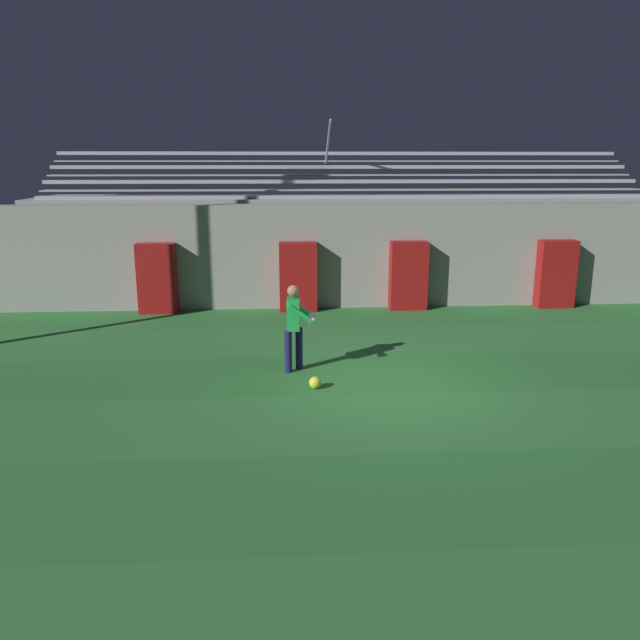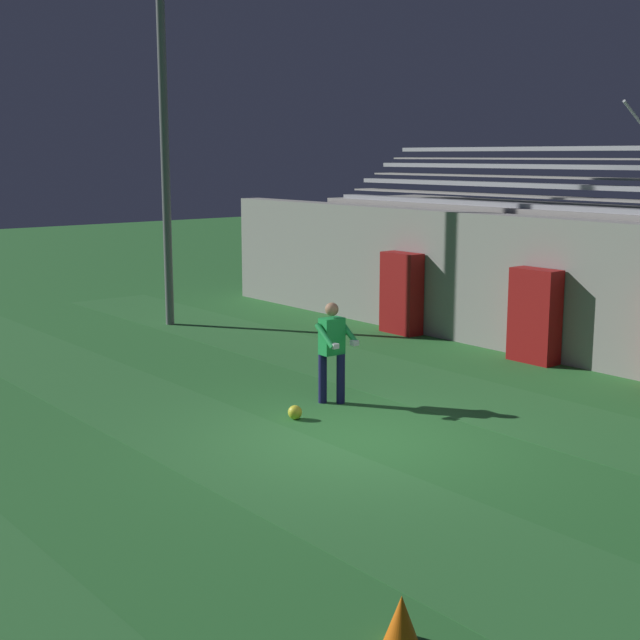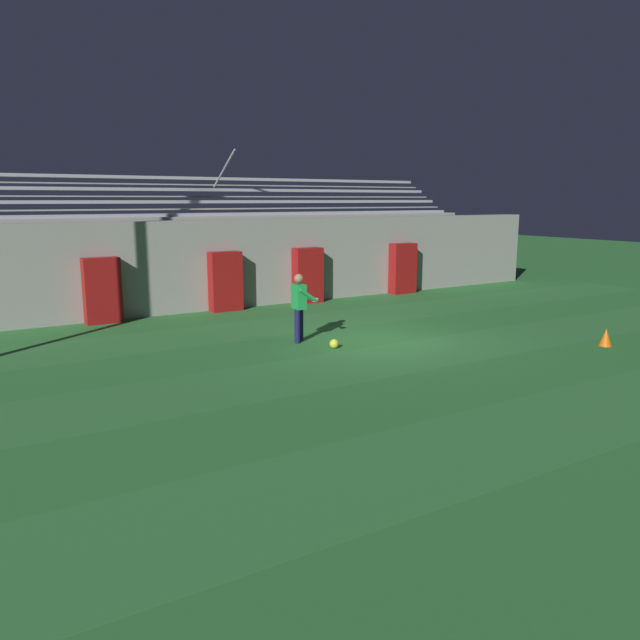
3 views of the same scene
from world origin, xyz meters
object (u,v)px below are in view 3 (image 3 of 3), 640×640
object	(u,v)px
padding_pillar_gate_right	(308,275)
soccer_ball	(334,344)
padding_pillar_far_left	(102,291)
padding_pillar_gate_left	(225,281)
traffic_cone	(606,337)
padding_pillar_far_right	(403,268)
goalkeeper	(299,303)

from	to	relation	value
padding_pillar_gate_right	soccer_ball	size ratio (longest dim) A/B	8.38
padding_pillar_far_left	soccer_ball	distance (m)	7.16
padding_pillar_gate_left	soccer_ball	distance (m)	6.05
padding_pillar_far_left	padding_pillar_gate_left	bearing A→B (deg)	0.00
padding_pillar_gate_right	traffic_cone	xyz separation A→B (m)	(2.77, -9.19, -0.71)
padding_pillar_gate_left	padding_pillar_gate_right	size ratio (longest dim) A/B	1.00
padding_pillar_far_left	padding_pillar_gate_right	bearing A→B (deg)	0.00
padding_pillar_gate_right	padding_pillar_far_right	distance (m)	4.08
padding_pillar_far_right	soccer_ball	distance (m)	9.20
traffic_cone	goalkeeper	bearing A→B (deg)	144.68
padding_pillar_gate_right	padding_pillar_far_right	xyz separation A→B (m)	(4.08, 0.00, 0.00)
padding_pillar_far_left	soccer_ball	world-z (taller)	padding_pillar_far_left
padding_pillar_gate_left	goalkeeper	size ratio (longest dim) A/B	1.10
goalkeeper	traffic_cone	distance (m)	7.34
padding_pillar_gate_right	goalkeeper	world-z (taller)	padding_pillar_gate_right
padding_pillar_far_left	soccer_ball	bearing A→B (deg)	-57.36
padding_pillar_far_left	traffic_cone	size ratio (longest dim) A/B	4.39
padding_pillar_gate_left	padding_pillar_gate_right	world-z (taller)	same
padding_pillar_gate_left	padding_pillar_far_left	distance (m)	3.71
padding_pillar_gate_right	soccer_ball	xyz separation A→B (m)	(-2.85, -5.99, -0.81)
padding_pillar_gate_left	traffic_cone	world-z (taller)	padding_pillar_gate_left
padding_pillar_gate_left	soccer_ball	bearing A→B (deg)	-88.82
padding_pillar_far_right	goalkeeper	xyz separation A→B (m)	(-7.27, -4.96, 0.03)
soccer_ball	traffic_cone	size ratio (longest dim) A/B	0.52
padding_pillar_gate_right	traffic_cone	distance (m)	9.62
padding_pillar_far_left	goalkeeper	size ratio (longest dim) A/B	1.10
goalkeeper	traffic_cone	bearing A→B (deg)	-35.32
traffic_cone	padding_pillar_far_right	bearing A→B (deg)	81.87
padding_pillar_gate_right	padding_pillar_far_right	size ratio (longest dim) A/B	1.00
padding_pillar_gate_left	traffic_cone	distance (m)	10.86
padding_pillar_gate_left	goalkeeper	xyz separation A→B (m)	(-0.21, -4.96, 0.03)
padding_pillar_far_left	traffic_cone	bearing A→B (deg)	-44.16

